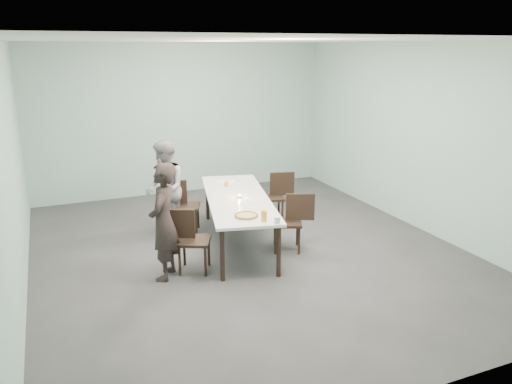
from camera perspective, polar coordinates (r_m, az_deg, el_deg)
name	(u,v)px	position (r m, az deg, el deg)	size (l,w,h in m)	color
ground	(248,251)	(7.45, -0.93, -6.78)	(7.00, 7.00, 0.00)	#333335
room_shell	(247,114)	(6.91, -1.00, 8.85)	(6.02, 7.02, 3.01)	#94BAB4
table	(238,201)	(7.50, -2.10, -0.99)	(1.47, 2.74, 0.75)	white
chair_near_left	(188,236)	(6.72, -7.80, -4.98)	(0.65, 0.56, 0.87)	black
chair_far_left	(181,202)	(8.15, -8.55, -1.16)	(0.65, 0.55, 0.87)	black
chair_near_right	(292,218)	(7.35, 4.19, -2.96)	(0.65, 0.55, 0.87)	black
chair_far_right	(276,193)	(8.54, 2.26, -0.16)	(0.65, 0.51, 0.87)	black
diner_near	(164,222)	(6.49, -10.52, -3.36)	(0.56, 0.37, 1.54)	black
diner_far	(165,188)	(8.01, -10.36, 0.40)	(0.74, 0.58, 1.53)	gray
pizza	(246,216)	(6.60, -1.12, -2.73)	(0.34, 0.34, 0.04)	white
side_plate	(253,208)	(6.98, -0.37, -1.79)	(0.18, 0.18, 0.01)	white
beer_glass	(264,216)	(6.42, 0.91, -2.77)	(0.08, 0.08, 0.15)	gold
water_tumbler	(277,220)	(6.36, 2.42, -3.24)	(0.08, 0.08, 0.09)	silver
tealight	(239,196)	(7.44, -1.90, -0.51)	(0.06, 0.06, 0.05)	silver
amber_tumbler	(226,184)	(8.04, -3.42, 0.91)	(0.07, 0.07, 0.08)	gold
menu	(225,182)	(8.32, -3.51, 1.18)	(0.30, 0.22, 0.01)	silver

